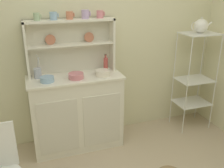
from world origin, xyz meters
TOP-DOWN VIEW (x-y plane):
  - wall_back at (0.00, 1.62)m, footprint 3.84×0.05m
  - hutch_cabinet at (-0.30, 1.37)m, footprint 1.05×0.45m
  - hutch_shelf_unit at (-0.30, 1.53)m, footprint 0.98×0.18m
  - bakers_rack at (1.25, 1.32)m, footprint 0.44×0.34m
  - cup_sage_0 at (-0.63, 1.49)m, footprint 0.08×0.06m
  - cup_sky_1 at (-0.47, 1.49)m, footprint 0.09×0.08m
  - cup_terracotta_2 at (-0.30, 1.49)m, footprint 0.09×0.07m
  - cup_lilac_3 at (-0.13, 1.49)m, footprint 0.10×0.08m
  - cup_rose_4 at (0.04, 1.49)m, footprint 0.09×0.08m
  - bowl_mixing_large at (-0.61, 1.29)m, footprint 0.14×0.14m
  - bowl_floral_medium at (-0.30, 1.29)m, footprint 0.16×0.16m
  - bowl_cream_small at (0.00, 1.29)m, footprint 0.16×0.16m
  - jam_bottle at (0.09, 1.45)m, footprint 0.05×0.05m
  - utensil_jar at (-0.69, 1.45)m, footprint 0.08×0.08m
  - porcelain_teapot at (1.25, 1.32)m, footprint 0.26×0.17m

SIDE VIEW (x-z plane):
  - hutch_cabinet at x=-0.30m, z-range 0.01..0.90m
  - bakers_rack at x=1.25m, z-range 0.14..1.42m
  - bowl_mixing_large at x=-0.61m, z-range 0.88..0.94m
  - bowl_floral_medium at x=-0.30m, z-range 0.88..0.94m
  - bowl_cream_small at x=0.00m, z-range 0.88..0.95m
  - utensil_jar at x=-0.69m, z-range 0.82..1.07m
  - jam_bottle at x=0.09m, z-range 0.87..1.07m
  - hutch_shelf_unit at x=-0.30m, z-range 0.94..1.54m
  - wall_back at x=0.00m, z-range 0.00..2.50m
  - porcelain_teapot at x=1.25m, z-range 1.27..1.46m
  - cup_sage_0 at x=-0.63m, z-range 1.49..1.56m
  - cup_sky_1 at x=-0.47m, z-range 1.49..1.57m
  - cup_terracotta_2 at x=-0.30m, z-range 1.49..1.57m
  - cup_rose_4 at x=0.04m, z-range 1.49..1.57m
  - cup_lilac_3 at x=-0.13m, z-range 1.49..1.58m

